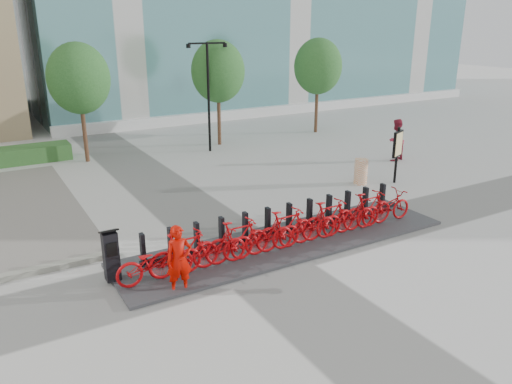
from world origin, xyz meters
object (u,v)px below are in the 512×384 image
worker_red (179,260)px  pedestrian (396,140)px  map_sign (398,146)px  construction_barrel (361,172)px  bike_0 (155,262)px  kiosk (111,255)px

worker_red → pedestrian: 13.95m
map_sign → construction_barrel: bearing=132.5°
worker_red → construction_barrel: (8.97, 4.13, -0.32)m
pedestrian → construction_barrel: (-3.63, -1.86, -0.44)m
pedestrian → bike_0: bearing=7.7°
pedestrian → map_sign: (-2.40, -2.42, 0.50)m
kiosk → map_sign: 11.67m
bike_0 → pedestrian: 14.01m
worker_red → bike_0: bearing=124.2°
pedestrian → worker_red: bearing=10.7°
kiosk → worker_red: 1.70m
kiosk → construction_barrel: size_ratio=1.36×
kiosk → pedestrian: pedestrian is taller
pedestrian → map_sign: bearing=30.5°
kiosk → map_sign: size_ratio=0.61×
worker_red → map_sign: (10.20, 3.57, 0.62)m
pedestrian → map_sign: 3.44m
bike_0 → map_sign: bearing=-74.5°
worker_red → construction_barrel: worker_red is taller
bike_0 → map_sign: size_ratio=0.86×
construction_barrel → map_sign: (1.23, -0.56, 0.94)m
bike_0 → map_sign: 10.98m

